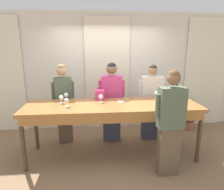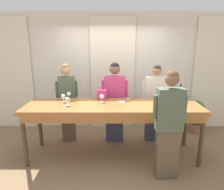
{
  "view_description": "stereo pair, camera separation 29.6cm",
  "coord_description": "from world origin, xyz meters",
  "px_view_note": "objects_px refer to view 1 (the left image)",
  "views": [
    {
      "loc": [
        -0.31,
        -3.41,
        2.05
      ],
      "look_at": [
        0.0,
        0.09,
        1.16
      ],
      "focal_mm": 32.0,
      "sensor_mm": 36.0,
      "label": 1
    },
    {
      "loc": [
        -0.02,
        -3.43,
        2.05
      ],
      "look_at": [
        0.0,
        0.09,
        1.16
      ],
      "focal_mm": 32.0,
      "sensor_mm": 36.0,
      "label": 2
    }
  ],
  "objects_px": {
    "wine_glass_front_mid": "(178,97)",
    "wine_glass_back_left": "(156,94)",
    "guest_cream_sweater": "(151,102)",
    "tasting_bar": "(113,109)",
    "wine_glass_center_right": "(61,98)",
    "wine_glass_center_left": "(177,93)",
    "wine_glass_front_left": "(101,97)",
    "wine_glass_center_mid": "(66,95)",
    "guest_pink_top": "(112,101)",
    "potted_plant": "(189,113)",
    "host_pouring": "(170,122)",
    "wine_bottle": "(176,93)",
    "wine_glass_front_right": "(66,101)",
    "handbag": "(100,94)",
    "guest_olive_jacket": "(64,102)"
  },
  "relations": [
    {
      "from": "wine_bottle",
      "to": "wine_glass_front_right",
      "type": "relative_size",
      "value": 2.15
    },
    {
      "from": "tasting_bar",
      "to": "potted_plant",
      "type": "relative_size",
      "value": 3.98
    },
    {
      "from": "wine_glass_front_left",
      "to": "wine_glass_center_mid",
      "type": "bearing_deg",
      "value": 162.13
    },
    {
      "from": "wine_bottle",
      "to": "wine_glass_front_mid",
      "type": "height_order",
      "value": "wine_bottle"
    },
    {
      "from": "wine_glass_center_mid",
      "to": "potted_plant",
      "type": "height_order",
      "value": "wine_glass_center_mid"
    },
    {
      "from": "tasting_bar",
      "to": "wine_glass_center_mid",
      "type": "distance_m",
      "value": 0.96
    },
    {
      "from": "tasting_bar",
      "to": "wine_glass_front_mid",
      "type": "height_order",
      "value": "wine_glass_front_mid"
    },
    {
      "from": "wine_glass_center_left",
      "to": "guest_olive_jacket",
      "type": "distance_m",
      "value": 2.32
    },
    {
      "from": "wine_glass_front_right",
      "to": "wine_glass_center_right",
      "type": "xyz_separation_m",
      "value": [
        -0.12,
        0.22,
        -0.0
      ]
    },
    {
      "from": "handbag",
      "to": "wine_glass_front_mid",
      "type": "height_order",
      "value": "handbag"
    },
    {
      "from": "wine_glass_center_mid",
      "to": "guest_pink_top",
      "type": "bearing_deg",
      "value": 17.14
    },
    {
      "from": "wine_glass_front_mid",
      "to": "guest_cream_sweater",
      "type": "distance_m",
      "value": 0.72
    },
    {
      "from": "host_pouring",
      "to": "wine_glass_center_right",
      "type": "bearing_deg",
      "value": 155.5
    },
    {
      "from": "handbag",
      "to": "host_pouring",
      "type": "relative_size",
      "value": 0.15
    },
    {
      "from": "tasting_bar",
      "to": "host_pouring",
      "type": "bearing_deg",
      "value": -36.58
    },
    {
      "from": "tasting_bar",
      "to": "wine_glass_front_left",
      "type": "distance_m",
      "value": 0.32
    },
    {
      "from": "tasting_bar",
      "to": "potted_plant",
      "type": "distance_m",
      "value": 2.29
    },
    {
      "from": "wine_glass_center_mid",
      "to": "guest_olive_jacket",
      "type": "bearing_deg",
      "value": 109.44
    },
    {
      "from": "wine_glass_center_mid",
      "to": "wine_glass_back_left",
      "type": "height_order",
      "value": "same"
    },
    {
      "from": "wine_glass_center_mid",
      "to": "guest_pink_top",
      "type": "distance_m",
      "value": 0.97
    },
    {
      "from": "wine_glass_front_left",
      "to": "wine_glass_front_right",
      "type": "bearing_deg",
      "value": -161.25
    },
    {
      "from": "wine_glass_back_left",
      "to": "handbag",
      "type": "bearing_deg",
      "value": 176.94
    },
    {
      "from": "host_pouring",
      "to": "wine_glass_front_right",
      "type": "bearing_deg",
      "value": 160.54
    },
    {
      "from": "wine_glass_front_left",
      "to": "wine_glass_center_right",
      "type": "bearing_deg",
      "value": 178.34
    },
    {
      "from": "guest_pink_top",
      "to": "guest_cream_sweater",
      "type": "relative_size",
      "value": 1.03
    },
    {
      "from": "handbag",
      "to": "guest_cream_sweater",
      "type": "xyz_separation_m",
      "value": [
        1.12,
        0.26,
        -0.26
      ]
    },
    {
      "from": "host_pouring",
      "to": "guest_pink_top",
      "type": "bearing_deg",
      "value": 122.02
    },
    {
      "from": "wine_glass_front_left",
      "to": "guest_pink_top",
      "type": "relative_size",
      "value": 0.09
    },
    {
      "from": "tasting_bar",
      "to": "wine_bottle",
      "type": "bearing_deg",
      "value": 12.55
    },
    {
      "from": "wine_glass_center_left",
      "to": "guest_pink_top",
      "type": "relative_size",
      "value": 0.09
    },
    {
      "from": "tasting_bar",
      "to": "potted_plant",
      "type": "xyz_separation_m",
      "value": [
        1.97,
        1.06,
        -0.5
      ]
    },
    {
      "from": "wine_glass_front_right",
      "to": "potted_plant",
      "type": "height_order",
      "value": "wine_glass_front_right"
    },
    {
      "from": "wine_glass_center_right",
      "to": "wine_glass_center_left",
      "type": "bearing_deg",
      "value": 4.98
    },
    {
      "from": "potted_plant",
      "to": "host_pouring",
      "type": "bearing_deg",
      "value": -124.2
    },
    {
      "from": "wine_glass_front_left",
      "to": "host_pouring",
      "type": "bearing_deg",
      "value": -36.93
    },
    {
      "from": "guest_cream_sweater",
      "to": "tasting_bar",
      "type": "bearing_deg",
      "value": -144.17
    },
    {
      "from": "handbag",
      "to": "wine_glass_front_right",
      "type": "distance_m",
      "value": 0.73
    },
    {
      "from": "wine_glass_front_mid",
      "to": "host_pouring",
      "type": "xyz_separation_m",
      "value": [
        -0.38,
        -0.67,
        -0.22
      ]
    },
    {
      "from": "wine_glass_front_mid",
      "to": "wine_glass_back_left",
      "type": "xyz_separation_m",
      "value": [
        -0.32,
        0.28,
        0.0
      ]
    },
    {
      "from": "wine_bottle",
      "to": "wine_glass_center_left",
      "type": "xyz_separation_m",
      "value": [
        0.05,
        0.09,
        -0.02
      ]
    },
    {
      "from": "wine_glass_front_left",
      "to": "tasting_bar",
      "type": "bearing_deg",
      "value": -38.35
    },
    {
      "from": "host_pouring",
      "to": "wine_glass_back_left",
      "type": "bearing_deg",
      "value": 86.56
    },
    {
      "from": "wine_bottle",
      "to": "potted_plant",
      "type": "relative_size",
      "value": 0.41
    },
    {
      "from": "handbag",
      "to": "wine_glass_front_mid",
      "type": "xyz_separation_m",
      "value": [
        1.43,
        -0.34,
        0.0
      ]
    },
    {
      "from": "guest_olive_jacket",
      "to": "guest_pink_top",
      "type": "relative_size",
      "value": 0.99
    },
    {
      "from": "wine_glass_back_left",
      "to": "guest_olive_jacket",
      "type": "xyz_separation_m",
      "value": [
        -1.85,
        0.32,
        -0.21
      ]
    },
    {
      "from": "wine_glass_center_mid",
      "to": "wine_glass_back_left",
      "type": "bearing_deg",
      "value": -1.28
    },
    {
      "from": "wine_glass_front_right",
      "to": "wine_glass_back_left",
      "type": "relative_size",
      "value": 1.0
    },
    {
      "from": "wine_glass_center_mid",
      "to": "guest_olive_jacket",
      "type": "relative_size",
      "value": 0.09
    },
    {
      "from": "tasting_bar",
      "to": "wine_glass_center_right",
      "type": "xyz_separation_m",
      "value": [
        -0.92,
        0.18,
        0.18
      ]
    }
  ]
}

